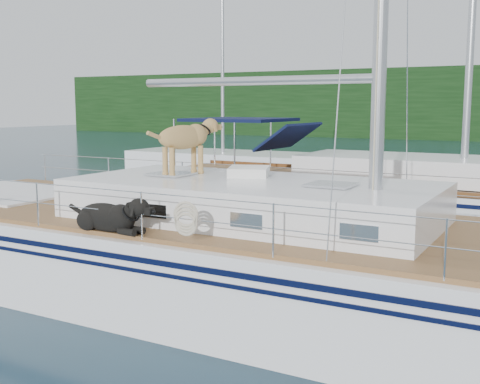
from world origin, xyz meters
The scene contains 4 objects.
ground centered at (0.00, 0.00, 0.00)m, with size 120.00×120.00×0.00m, color black.
main_sailboat centered at (0.09, 0.00, 0.68)m, with size 12.00×3.81×14.01m.
neighbor_sailboat centered at (0.43, 6.29, 0.63)m, with size 11.00×3.50×13.30m.
bg_boat_west centered at (-8.00, 14.00, 0.45)m, with size 8.00×3.00×11.65m.
Camera 1 is at (4.79, -7.50, 2.88)m, focal length 45.00 mm.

